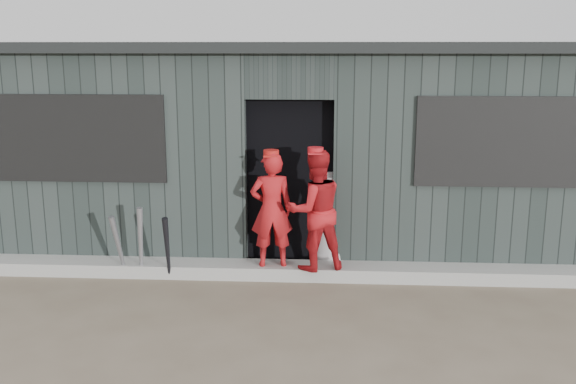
# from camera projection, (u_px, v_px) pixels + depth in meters

# --- Properties ---
(ground) EXTENTS (80.00, 80.00, 0.00)m
(ground) POSITION_uv_depth(u_px,v_px,m) (276.00, 350.00, 5.56)
(ground) COLOR brown
(ground) RESTS_ON ground
(curb) EXTENTS (8.00, 0.36, 0.15)m
(curb) POSITION_uv_depth(u_px,v_px,m) (288.00, 271.00, 7.32)
(curb) COLOR gray
(curb) RESTS_ON ground
(bat_left) EXTENTS (0.14, 0.20, 0.85)m
(bat_left) POSITION_uv_depth(u_px,v_px,m) (141.00, 243.00, 7.19)
(bat_left) COLOR gray
(bat_left) RESTS_ON ground
(bat_mid) EXTENTS (0.15, 0.27, 0.76)m
(bat_mid) POSITION_uv_depth(u_px,v_px,m) (119.00, 247.00, 7.19)
(bat_mid) COLOR gray
(bat_mid) RESTS_ON ground
(bat_right) EXTENTS (0.09, 0.25, 0.77)m
(bat_right) POSITION_uv_depth(u_px,v_px,m) (167.00, 249.00, 7.09)
(bat_right) COLOR black
(bat_right) RESTS_ON ground
(player_red_left) EXTENTS (0.52, 0.38, 1.30)m
(player_red_left) POSITION_uv_depth(u_px,v_px,m) (272.00, 210.00, 7.13)
(player_red_left) COLOR #A81418
(player_red_left) RESTS_ON curb
(player_red_right) EXTENTS (0.79, 0.71, 1.34)m
(player_red_right) POSITION_uv_depth(u_px,v_px,m) (315.00, 210.00, 7.02)
(player_red_right) COLOR #AB1519
(player_red_right) RESTS_ON curb
(player_grey_back) EXTENTS (0.64, 0.52, 1.14)m
(player_grey_back) POSITION_uv_depth(u_px,v_px,m) (329.00, 222.00, 7.50)
(player_grey_back) COLOR #ACACAC
(player_grey_back) RESTS_ON ground
(dugout) EXTENTS (8.30, 3.30, 2.62)m
(dugout) POSITION_uv_depth(u_px,v_px,m) (295.00, 144.00, 8.69)
(dugout) COLOR black
(dugout) RESTS_ON ground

